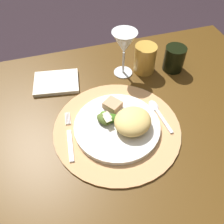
# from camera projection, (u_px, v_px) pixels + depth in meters

# --- Properties ---
(ground_plane) EXTENTS (6.00, 6.00, 0.00)m
(ground_plane) POSITION_uv_depth(u_px,v_px,m) (105.00, 215.00, 1.28)
(ground_plane) COLOR #291E24
(dining_table) EXTENTS (1.25, 0.80, 0.74)m
(dining_table) POSITION_uv_depth(u_px,v_px,m) (101.00, 158.00, 0.85)
(dining_table) COLOR #4E3210
(dining_table) RESTS_ON ground
(placemat) EXTENTS (0.37, 0.37, 0.01)m
(placemat) POSITION_uv_depth(u_px,v_px,m) (117.00, 128.00, 0.72)
(placemat) COLOR tan
(placemat) RESTS_ON dining_table
(dinner_plate) EXTENTS (0.25, 0.25, 0.01)m
(dinner_plate) POSITION_uv_depth(u_px,v_px,m) (117.00, 126.00, 0.71)
(dinner_plate) COLOR silver
(dinner_plate) RESTS_ON placemat
(pasta_serving) EXTENTS (0.14, 0.14, 0.05)m
(pasta_serving) POSITION_uv_depth(u_px,v_px,m) (133.00, 121.00, 0.68)
(pasta_serving) COLOR #EAC46D
(pasta_serving) RESTS_ON dinner_plate
(salad_greens) EXTENTS (0.07, 0.06, 0.03)m
(salad_greens) POSITION_uv_depth(u_px,v_px,m) (106.00, 118.00, 0.71)
(salad_greens) COLOR #4D6124
(salad_greens) RESTS_ON dinner_plate
(bread_piece) EXTENTS (0.06, 0.06, 0.02)m
(bread_piece) POSITION_uv_depth(u_px,v_px,m) (113.00, 105.00, 0.74)
(bread_piece) COLOR tan
(bread_piece) RESTS_ON dinner_plate
(fork) EXTENTS (0.03, 0.17, 0.00)m
(fork) POSITION_uv_depth(u_px,v_px,m) (70.00, 138.00, 0.69)
(fork) COLOR silver
(fork) RESTS_ON placemat
(spoon) EXTENTS (0.03, 0.14, 0.01)m
(spoon) POSITION_uv_depth(u_px,v_px,m) (157.00, 110.00, 0.75)
(spoon) COLOR silver
(spoon) RESTS_ON placemat
(napkin) EXTENTS (0.16, 0.14, 0.01)m
(napkin) POSITION_uv_depth(u_px,v_px,m) (56.00, 82.00, 0.84)
(napkin) COLOR white
(napkin) RESTS_ON dining_table
(wine_glass) EXTENTS (0.08, 0.08, 0.16)m
(wine_glass) POSITION_uv_depth(u_px,v_px,m) (124.00, 44.00, 0.79)
(wine_glass) COLOR silver
(wine_glass) RESTS_ON dining_table
(amber_tumbler) EXTENTS (0.07, 0.07, 0.10)m
(amber_tumbler) POSITION_uv_depth(u_px,v_px,m) (145.00, 59.00, 0.85)
(amber_tumbler) COLOR gold
(amber_tumbler) RESTS_ON dining_table
(dark_tumbler) EXTENTS (0.07, 0.07, 0.09)m
(dark_tumbler) POSITION_uv_depth(u_px,v_px,m) (174.00, 59.00, 0.86)
(dark_tumbler) COLOR black
(dark_tumbler) RESTS_ON dining_table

